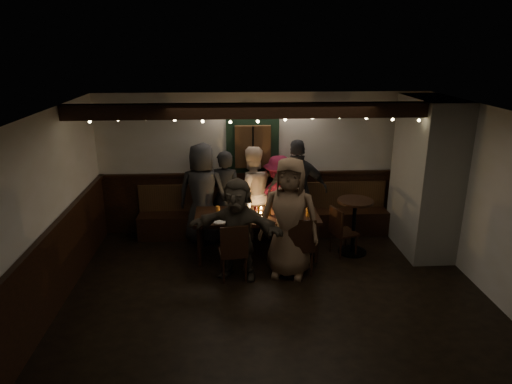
{
  "coord_description": "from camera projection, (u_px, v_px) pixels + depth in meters",
  "views": [
    {
      "loc": [
        -0.63,
        -5.62,
        3.44
      ],
      "look_at": [
        -0.19,
        1.6,
        1.05
      ],
      "focal_mm": 32.0,
      "sensor_mm": 36.0,
      "label": 1
    }
  ],
  "objects": [
    {
      "name": "high_top",
      "position": [
        354.0,
        220.0,
        7.65
      ],
      "size": [
        0.6,
        0.6,
        0.95
      ],
      "color": "black",
      "rests_on": "ground"
    },
    {
      "name": "chair_near_right",
      "position": [
        300.0,
        243.0,
        6.92
      ],
      "size": [
        0.46,
        0.46,
        0.94
      ],
      "color": "black",
      "rests_on": "ground"
    },
    {
      "name": "dining_table",
      "position": [
        257.0,
        218.0,
        7.55
      ],
      "size": [
        2.04,
        0.87,
        0.88
      ],
      "color": "black",
      "rests_on": "ground"
    },
    {
      "name": "chair_end",
      "position": [
        340.0,
        229.0,
        7.6
      ],
      "size": [
        0.49,
        0.49,
        0.84
      ],
      "color": "black",
      "rests_on": "ground"
    },
    {
      "name": "person_a",
      "position": [
        203.0,
        193.0,
        8.05
      ],
      "size": [
        0.96,
        0.72,
        1.79
      ],
      "primitive_type": "imported",
      "rotation": [
        0.0,
        0.0,
        2.96
      ],
      "color": "#262629",
      "rests_on": "ground"
    },
    {
      "name": "person_c",
      "position": [
        251.0,
        193.0,
        8.18
      ],
      "size": [
        0.95,
        0.82,
        1.71
      ],
      "primitive_type": "imported",
      "rotation": [
        0.0,
        0.0,
        3.36
      ],
      "color": "beige",
      "rests_on": "ground"
    },
    {
      "name": "chair_near_left",
      "position": [
        234.0,
        249.0,
        6.77
      ],
      "size": [
        0.46,
        0.46,
        0.91
      ],
      "color": "black",
      "rests_on": "ground"
    },
    {
      "name": "person_f",
      "position": [
        237.0,
        229.0,
        6.79
      ],
      "size": [
        1.53,
        0.89,
        1.57
      ],
      "primitive_type": "imported",
      "rotation": [
        0.0,
        0.0,
        -0.32
      ],
      "color": "#3B342A",
      "rests_on": "ground"
    },
    {
      "name": "person_d",
      "position": [
        279.0,
        197.0,
        8.25
      ],
      "size": [
        1.01,
        0.61,
        1.53
      ],
      "primitive_type": "imported",
      "rotation": [
        0.0,
        0.0,
        3.18
      ],
      "color": "#540E23",
      "rests_on": "ground"
    },
    {
      "name": "person_g",
      "position": [
        289.0,
        218.0,
        6.82
      ],
      "size": [
        1.03,
        0.81,
        1.86
      ],
      "primitive_type": "imported",
      "rotation": [
        0.0,
        0.0,
        -0.27
      ],
      "color": "brown",
      "rests_on": "ground"
    },
    {
      "name": "room",
      "position": [
        333.0,
        193.0,
        7.51
      ],
      "size": [
        6.02,
        5.01,
        2.62
      ],
      "color": "black",
      "rests_on": "ground"
    },
    {
      "name": "person_b",
      "position": [
        225.0,
        195.0,
        8.17
      ],
      "size": [
        0.66,
        0.5,
        1.64
      ],
      "primitive_type": "imported",
      "rotation": [
        0.0,
        0.0,
        2.95
      ],
      "color": "black",
      "rests_on": "ground"
    },
    {
      "name": "person_e",
      "position": [
        297.0,
        191.0,
        8.1
      ],
      "size": [
        1.08,
        0.46,
        1.84
      ],
      "primitive_type": "imported",
      "rotation": [
        0.0,
        0.0,
        3.13
      ],
      "color": "#232428",
      "rests_on": "ground"
    }
  ]
}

